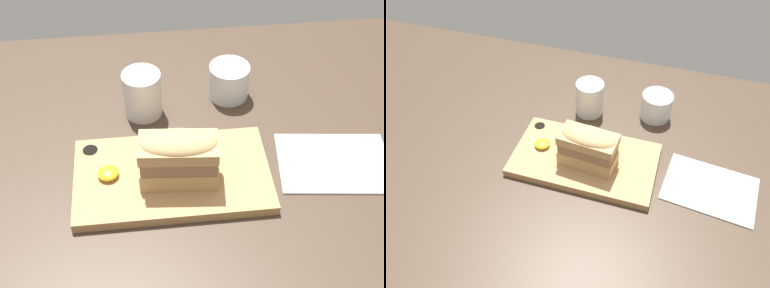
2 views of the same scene
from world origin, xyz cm
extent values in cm
cube|color=#423326|center=(0.00, 0.00, 1.00)|extent=(188.82, 90.20, 2.00)
cube|color=tan|center=(4.25, -2.26, 2.96)|extent=(34.58, 19.73, 1.92)
cylinder|color=black|center=(-10.28, 4.84, 3.49)|extent=(2.76, 2.76, 0.96)
cube|color=tan|center=(5.35, -3.60, 5.79)|extent=(13.81, 7.84, 3.73)
cube|color=#936B4C|center=(5.35, -3.60, 8.99)|extent=(13.26, 7.53, 2.68)
cube|color=tan|center=(5.35, -3.60, 11.45)|extent=(13.81, 7.84, 2.24)
ellipsoid|color=tan|center=(5.35, -3.60, 12.38)|extent=(13.53, 7.69, 3.36)
ellipsoid|color=gold|center=(-6.94, -1.89, 4.67)|extent=(3.71, 3.71, 1.48)
cylinder|color=silver|center=(-0.45, 16.44, 6.76)|extent=(7.55, 7.55, 9.53)
cylinder|color=silver|center=(-0.45, 16.44, 4.34)|extent=(6.65, 6.65, 4.29)
cylinder|color=silver|center=(17.85, 19.95, 5.62)|extent=(8.26, 8.26, 7.24)
cylinder|color=black|center=(17.85, 19.95, 4.66)|extent=(7.44, 7.44, 4.92)
cube|color=white|center=(34.14, -1.65, 2.20)|extent=(22.00, 16.97, 0.40)
camera|label=1|loc=(0.84, -65.03, 74.38)|focal=50.00mm
camera|label=2|loc=(20.78, -61.05, 71.03)|focal=35.00mm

